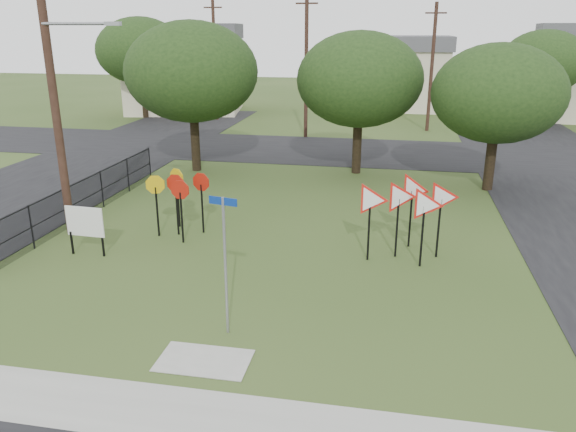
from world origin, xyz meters
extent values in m
plane|color=#2F451A|center=(0.00, 0.00, 0.00)|extent=(140.00, 140.00, 0.00)
cube|color=gray|center=(0.00, -4.20, 0.01)|extent=(30.00, 1.60, 0.02)
cube|color=black|center=(-12.00, 10.00, 0.01)|extent=(8.00, 50.00, 0.02)
cube|color=black|center=(0.00, 20.00, 0.01)|extent=(60.00, 8.00, 0.02)
cube|color=gray|center=(0.00, -2.40, 0.01)|extent=(2.00, 1.20, 0.02)
cylinder|color=gray|center=(0.16, -1.13, 1.68)|extent=(0.07, 0.07, 3.36)
cube|color=navy|center=(0.16, -1.13, 3.27)|extent=(0.68, 0.16, 0.18)
cube|color=black|center=(-3.45, 4.97, 0.88)|extent=(0.05, 0.05, 1.76)
cube|color=black|center=(-2.66, 5.32, 0.88)|extent=(0.05, 0.05, 1.76)
cube|color=black|center=(-3.01, 4.26, 0.88)|extent=(0.05, 0.05, 1.76)
cube|color=black|center=(-4.07, 4.70, 0.88)|extent=(0.05, 0.05, 1.76)
cube|color=black|center=(-3.72, 5.76, 0.88)|extent=(0.05, 0.05, 1.76)
cube|color=black|center=(3.18, 3.95, 0.95)|extent=(0.06, 0.06, 1.91)
cube|color=black|center=(4.03, 4.37, 0.95)|extent=(0.06, 0.06, 1.91)
cube|color=black|center=(4.77, 3.74, 0.95)|extent=(0.06, 0.06, 1.91)
cube|color=black|center=(4.45, 5.33, 0.95)|extent=(0.06, 0.06, 1.91)
cube|color=black|center=(5.30, 4.58, 0.95)|extent=(0.06, 0.06, 1.91)
cube|color=black|center=(-6.12, 2.65, 0.37)|extent=(0.05, 0.05, 0.75)
cube|color=black|center=(-5.05, 2.65, 0.37)|extent=(0.05, 0.05, 0.75)
cube|color=silver|center=(-5.59, 2.65, 1.12)|extent=(1.29, 0.11, 0.96)
cylinder|color=#39241A|center=(-7.30, 4.50, 5.00)|extent=(0.28, 0.28, 10.00)
cylinder|color=gray|center=(-6.10, 4.40, 7.00)|extent=(2.40, 0.10, 0.10)
cube|color=gray|center=(-4.90, 4.40, 7.00)|extent=(0.50, 0.18, 0.12)
cylinder|color=#39241A|center=(-2.00, 24.00, 4.50)|extent=(0.24, 0.24, 9.00)
cube|color=#39241A|center=(-2.00, 24.00, 8.30)|extent=(1.40, 0.10, 0.10)
cylinder|color=#39241A|center=(6.00, 28.00, 4.25)|extent=(0.24, 0.24, 8.50)
cube|color=#39241A|center=(6.00, 28.00, 7.80)|extent=(1.40, 0.10, 0.10)
cylinder|color=#39241A|center=(-10.00, 30.00, 4.50)|extent=(0.24, 0.24, 9.00)
cube|color=#39241A|center=(-10.00, 30.00, 8.30)|extent=(1.40, 0.10, 0.10)
cylinder|color=black|center=(-7.60, 2.80, 0.75)|extent=(0.05, 0.05, 1.50)
cylinder|color=black|center=(-7.60, 5.10, 0.75)|extent=(0.05, 0.05, 1.50)
cylinder|color=black|center=(-7.60, 7.40, 0.75)|extent=(0.05, 0.05, 1.50)
cylinder|color=black|center=(-7.60, 9.70, 0.75)|extent=(0.05, 0.05, 1.50)
cylinder|color=black|center=(-7.60, 12.00, 0.75)|extent=(0.05, 0.05, 1.50)
cube|color=black|center=(-7.60, 6.25, 1.46)|extent=(0.03, 11.50, 0.03)
cube|color=black|center=(-7.60, 6.25, 0.75)|extent=(0.03, 11.50, 0.03)
cube|color=black|center=(-7.60, 6.25, 0.75)|extent=(0.01, 11.50, 1.50)
cube|color=beige|center=(-14.00, 34.00, 3.00)|extent=(10.08, 8.46, 6.00)
cube|color=#4E4D53|center=(-14.00, 34.00, 6.60)|extent=(10.58, 8.88, 1.20)
cube|color=beige|center=(4.00, 40.00, 2.50)|extent=(8.00, 8.00, 5.00)
cube|color=#4E4D53|center=(4.00, 40.00, 5.60)|extent=(8.40, 8.40, 1.20)
cylinder|color=black|center=(-6.00, 14.00, 1.31)|extent=(0.44, 0.44, 2.62)
ellipsoid|color=black|center=(-6.00, 14.00, 4.87)|extent=(6.40, 6.40, 4.80)
cylinder|color=black|center=(2.00, 15.00, 1.22)|extent=(0.44, 0.44, 2.45)
ellipsoid|color=black|center=(2.00, 15.00, 4.55)|extent=(6.00, 6.00, 4.50)
cylinder|color=black|center=(8.00, 13.00, 1.14)|extent=(0.44, 0.44, 2.27)
ellipsoid|color=black|center=(8.00, 13.00, 4.23)|extent=(5.60, 5.60, 4.20)
cylinder|color=black|center=(-16.00, 30.00, 1.40)|extent=(0.44, 0.44, 2.80)
ellipsoid|color=black|center=(-16.00, 30.00, 5.18)|extent=(6.80, 6.80, 5.10)
cylinder|color=black|center=(14.00, 32.00, 1.22)|extent=(0.44, 0.44, 2.45)
ellipsoid|color=black|center=(14.00, 32.00, 4.55)|extent=(6.00, 6.00, 4.50)
camera|label=1|loc=(3.78, -12.42, 6.88)|focal=35.00mm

